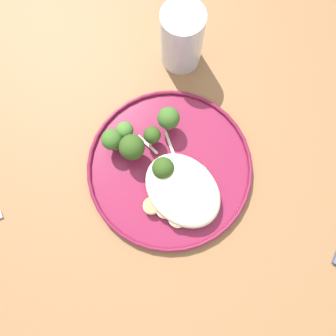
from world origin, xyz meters
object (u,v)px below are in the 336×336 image
(seared_scallop_half_hidden, at_px, (180,192))
(broccoli_floret_left_leaning, at_px, (125,131))
(seared_scallop_center_golden, at_px, (178,217))
(dinner_plate, at_px, (168,169))
(seared_scallop_rear_pale, at_px, (198,175))
(broccoli_floret_rear_charred, at_px, (112,140))
(broccoli_floret_center_pile, at_px, (132,147))
(water_glass, at_px, (182,41))
(broccoli_floret_split_head, at_px, (163,168))
(seared_scallop_large_seared, at_px, (152,206))
(broccoli_floret_small_sprig, at_px, (152,135))
(broccoli_floret_beside_noodles, at_px, (169,119))
(seared_scallop_on_noodles, at_px, (166,209))
(seared_scallop_right_edge, at_px, (198,193))

(seared_scallop_half_hidden, xyz_separation_m, broccoli_floret_left_leaning, (0.14, -0.00, 0.02))
(seared_scallop_half_hidden, relative_size, seared_scallop_center_golden, 0.77)
(seared_scallop_center_golden, bearing_deg, dinner_plate, -32.17)
(seared_scallop_rear_pale, relative_size, broccoli_floret_rear_charred, 0.61)
(broccoli_floret_center_pile, distance_m, broccoli_floret_rear_charred, 0.04)
(water_glass, bearing_deg, broccoli_floret_rear_charred, 103.42)
(seared_scallop_center_golden, distance_m, water_glass, 0.31)
(dinner_plate, height_order, broccoli_floret_split_head, broccoli_floret_split_head)
(seared_scallop_large_seared, bearing_deg, water_glass, -53.53)
(seared_scallop_half_hidden, relative_size, broccoli_floret_small_sprig, 0.57)
(seared_scallop_large_seared, relative_size, broccoli_floret_beside_noodles, 0.48)
(broccoli_floret_center_pile, distance_m, broccoli_floret_small_sprig, 0.04)
(water_glass, bearing_deg, seared_scallop_on_noodles, 131.12)
(dinner_plate, distance_m, water_glass, 0.23)
(broccoli_floret_beside_noodles, bearing_deg, broccoli_floret_rear_charred, 68.05)
(seared_scallop_rear_pale, xyz_separation_m, water_glass, (0.19, -0.14, 0.03))
(seared_scallop_on_noodles, relative_size, broccoli_floret_small_sprig, 0.73)
(broccoli_floret_left_leaning, bearing_deg, seared_scallop_rear_pale, -163.42)
(broccoli_floret_center_pile, bearing_deg, seared_scallop_right_edge, -166.43)
(seared_scallop_rear_pale, height_order, broccoli_floret_split_head, broccoli_floret_split_head)
(dinner_plate, xyz_separation_m, broccoli_floret_split_head, (0.00, 0.01, 0.03))
(broccoli_floret_rear_charred, bearing_deg, broccoli_floret_beside_noodles, -111.95)
(seared_scallop_right_edge, bearing_deg, broccoli_floret_left_leaning, 6.70)
(seared_scallop_large_seared, distance_m, broccoli_floret_split_head, 0.07)
(seared_scallop_on_noodles, bearing_deg, seared_scallop_rear_pale, -86.72)
(seared_scallop_center_golden, bearing_deg, broccoli_floret_left_leaning, -11.41)
(seared_scallop_on_noodles, xyz_separation_m, seared_scallop_right_edge, (-0.02, -0.06, 0.00))
(seared_scallop_half_hidden, distance_m, seared_scallop_right_edge, 0.03)
(broccoli_floret_split_head, bearing_deg, broccoli_floret_beside_noodles, -49.49)
(seared_scallop_on_noodles, relative_size, broccoli_floret_split_head, 0.64)
(seared_scallop_right_edge, bearing_deg, seared_scallop_on_noodles, 72.52)
(seared_scallop_large_seared, bearing_deg, seared_scallop_center_golden, -156.76)
(dinner_plate, distance_m, broccoli_floret_rear_charred, 0.11)
(seared_scallop_on_noodles, xyz_separation_m, broccoli_floret_center_pile, (0.11, -0.03, 0.03))
(dinner_plate, bearing_deg, seared_scallop_on_noodles, 133.33)
(broccoli_floret_small_sprig, bearing_deg, seared_scallop_large_seared, 136.30)
(seared_scallop_half_hidden, xyz_separation_m, broccoli_floret_split_head, (0.05, -0.00, 0.02))
(dinner_plate, distance_m, broccoli_floret_small_sprig, 0.07)
(seared_scallop_right_edge, bearing_deg, seared_scallop_center_golden, 97.66)
(seared_scallop_center_golden, bearing_deg, broccoli_floret_beside_noodles, -37.88)
(seared_scallop_center_golden, bearing_deg, broccoli_floret_small_sprig, -25.74)
(seared_scallop_on_noodles, xyz_separation_m, seared_scallop_rear_pale, (0.00, -0.08, 0.00))
(dinner_plate, xyz_separation_m, broccoli_floret_small_sprig, (0.06, -0.02, 0.03))
(broccoli_floret_rear_charred, relative_size, broccoli_floret_split_head, 1.06)
(seared_scallop_right_edge, relative_size, broccoli_floret_beside_noodles, 0.42)
(broccoli_floret_beside_noodles, bearing_deg, seared_scallop_half_hidden, 146.08)
(seared_scallop_half_hidden, xyz_separation_m, seared_scallop_right_edge, (-0.02, -0.02, 0.00))
(broccoli_floret_beside_noodles, distance_m, broccoli_floret_rear_charred, 0.10)
(seared_scallop_right_edge, bearing_deg, seared_scallop_rear_pale, -44.32)
(seared_scallop_center_golden, relative_size, broccoli_floret_left_leaning, 0.69)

